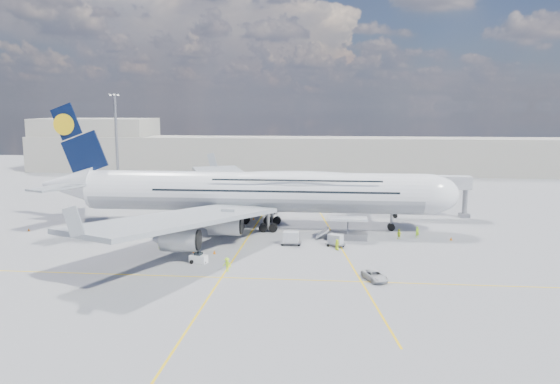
# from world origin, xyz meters

# --- Properties ---
(ground) EXTENTS (300.00, 300.00, 0.00)m
(ground) POSITION_xyz_m (0.00, 0.00, 0.00)
(ground) COLOR gray
(ground) RESTS_ON ground
(taxi_line_main) EXTENTS (0.25, 220.00, 0.01)m
(taxi_line_main) POSITION_xyz_m (0.00, 0.00, 0.01)
(taxi_line_main) COLOR yellow
(taxi_line_main) RESTS_ON ground
(taxi_line_cross) EXTENTS (120.00, 0.25, 0.01)m
(taxi_line_cross) POSITION_xyz_m (0.00, -20.00, 0.01)
(taxi_line_cross) COLOR yellow
(taxi_line_cross) RESTS_ON ground
(taxi_line_diag) EXTENTS (14.16, 99.06, 0.01)m
(taxi_line_diag) POSITION_xyz_m (14.00, 10.00, 0.01)
(taxi_line_diag) COLOR yellow
(taxi_line_diag) RESTS_ON ground
(airliner) EXTENTS (77.26, 79.15, 23.71)m
(airliner) POSITION_xyz_m (0.26, 10.00, 6.87)
(airliner) COLOR white
(airliner) RESTS_ON ground
(jet_bridge) EXTENTS (18.80, 12.10, 8.50)m
(jet_bridge) POSITION_xyz_m (29.81, 20.94, 6.85)
(jet_bridge) COLOR #B7B7BC
(jet_bridge) RESTS_ON ground
(cargo_loader) EXTENTS (8.53, 3.20, 3.67)m
(cargo_loader) POSITION_xyz_m (16.82, 2.89, 1.25)
(cargo_loader) COLOR silver
(cargo_loader) RESTS_ON ground
(light_mast) EXTENTS (3.00, 0.70, 25.50)m
(light_mast) POSITION_xyz_m (-40.00, 45.00, 13.21)
(light_mast) COLOR gray
(light_mast) RESTS_ON ground
(terminal) EXTENTS (180.00, 16.00, 12.00)m
(terminal) POSITION_xyz_m (0.00, 95.00, 6.00)
(terminal) COLOR #B2AD9E
(terminal) RESTS_ON ground
(hangar) EXTENTS (40.00, 22.00, 18.00)m
(hangar) POSITION_xyz_m (-70.00, 100.00, 9.00)
(hangar) COLOR #B2AD9E
(hangar) RESTS_ON ground
(tree_line) EXTENTS (160.00, 6.00, 8.00)m
(tree_line) POSITION_xyz_m (40.00, 140.00, 4.00)
(tree_line) COLOR #193814
(tree_line) RESTS_ON ground
(dolly_row_a) EXTENTS (3.62, 2.54, 0.48)m
(dolly_row_a) POSITION_xyz_m (-10.88, 1.36, 0.37)
(dolly_row_a) COLOR gray
(dolly_row_a) RESTS_ON ground
(dolly_row_b) EXTENTS (3.63, 2.67, 2.06)m
(dolly_row_b) POSITION_xyz_m (-17.96, 1.98, 1.11)
(dolly_row_b) COLOR gray
(dolly_row_b) RESTS_ON ground
(dolly_row_c) EXTENTS (3.11, 1.87, 1.88)m
(dolly_row_c) POSITION_xyz_m (-12.16, -2.61, 1.01)
(dolly_row_c) COLOR gray
(dolly_row_c) RESTS_ON ground
(dolly_back) EXTENTS (3.39, 2.23, 0.46)m
(dolly_back) POSITION_xyz_m (-23.80, 4.98, 0.35)
(dolly_back) COLOR gray
(dolly_back) RESTS_ON ground
(dolly_nose_far) EXTENTS (3.38, 2.75, 1.89)m
(dolly_nose_far) POSITION_xyz_m (14.94, -2.13, 1.02)
(dolly_nose_far) COLOR gray
(dolly_nose_far) RESTS_ON ground
(dolly_nose_near) EXTENTS (3.44, 1.91, 2.15)m
(dolly_nose_near) POSITION_xyz_m (7.74, -2.01, 1.15)
(dolly_nose_near) COLOR gray
(dolly_nose_near) RESTS_ON ground
(baggage_tug) EXTENTS (2.76, 1.83, 1.58)m
(baggage_tug) POSITION_xyz_m (-4.61, -13.78, 0.70)
(baggage_tug) COLOR white
(baggage_tug) RESTS_ON ground
(catering_truck_inner) EXTENTS (8.22, 5.40, 4.54)m
(catering_truck_inner) POSITION_xyz_m (-0.96, 22.47, 2.14)
(catering_truck_inner) COLOR gray
(catering_truck_inner) RESTS_ON ground
(catering_truck_outer) EXTENTS (6.65, 4.02, 3.70)m
(catering_truck_outer) POSITION_xyz_m (-22.70, 43.74, 1.72)
(catering_truck_outer) COLOR gray
(catering_truck_outer) RESTS_ON ground
(service_van) EXTENTS (3.74, 4.99, 1.26)m
(service_van) POSITION_xyz_m (19.95, -19.26, 0.63)
(service_van) COLOR silver
(service_van) RESTS_ON ground
(crew_nose) EXTENTS (0.83, 0.70, 1.95)m
(crew_nose) POSITION_xyz_m (28.92, 4.97, 0.97)
(crew_nose) COLOR #9BE317
(crew_nose) RESTS_ON ground
(crew_loader) EXTENTS (1.06, 1.03, 1.72)m
(crew_loader) POSITION_xyz_m (25.64, 3.38, 0.86)
(crew_loader) COLOR #BDDB17
(crew_loader) RESTS_ON ground
(crew_wing) EXTENTS (0.84, 1.12, 1.77)m
(crew_wing) POSITION_xyz_m (-12.71, -6.41, 0.88)
(crew_wing) COLOR #B6E317
(crew_wing) RESTS_ON ground
(crew_van) EXTENTS (0.98, 1.00, 1.73)m
(crew_van) POSITION_xyz_m (15.18, -4.60, 0.87)
(crew_van) COLOR #BEDF17
(crew_van) RESTS_ON ground
(crew_tug) EXTENTS (1.40, 1.01, 1.95)m
(crew_tug) POSITION_xyz_m (0.23, -17.32, 0.97)
(crew_tug) COLOR #BEFF1A
(crew_tug) RESTS_ON ground
(cone_nose) EXTENTS (0.47, 0.47, 0.60)m
(cone_nose) POSITION_xyz_m (34.29, 3.59, 0.29)
(cone_nose) COLOR orange
(cone_nose) RESTS_ON ground
(cone_wing_left_inner) EXTENTS (0.39, 0.39, 0.50)m
(cone_wing_left_inner) POSITION_xyz_m (-1.13, 17.08, 0.24)
(cone_wing_left_inner) COLOR orange
(cone_wing_left_inner) RESTS_ON ground
(cone_wing_left_outer) EXTENTS (0.38, 0.38, 0.48)m
(cone_wing_left_outer) POSITION_xyz_m (-6.71, 31.06, 0.23)
(cone_wing_left_outer) COLOR orange
(cone_wing_left_outer) RESTS_ON ground
(cone_wing_right_inner) EXTENTS (0.47, 0.47, 0.59)m
(cone_wing_right_inner) POSITION_xyz_m (-3.44, -8.67, 0.29)
(cone_wing_right_inner) COLOR orange
(cone_wing_right_inner) RESTS_ON ground
(cone_wing_right_outer) EXTENTS (0.49, 0.49, 0.62)m
(cone_wing_right_outer) POSITION_xyz_m (-6.55, -9.20, 0.30)
(cone_wing_right_outer) COLOR orange
(cone_wing_right_outer) RESTS_ON ground
(cone_tail) EXTENTS (0.45, 0.45, 0.57)m
(cone_tail) POSITION_xyz_m (-40.04, 3.17, 0.28)
(cone_tail) COLOR orange
(cone_tail) RESTS_ON ground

